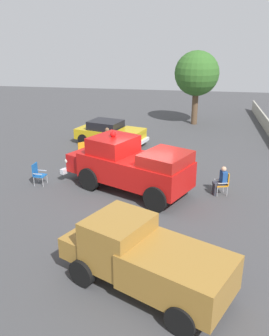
{
  "coord_description": "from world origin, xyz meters",
  "views": [
    {
      "loc": [
        -13.87,
        -2.02,
        6.72
      ],
      "look_at": [
        0.68,
        0.39,
        1.11
      ],
      "focal_mm": 38.92,
      "sensor_mm": 36.0,
      "label": 1
    }
  ],
  "objects_px": {
    "lawn_chair_spare": "(37,173)",
    "spectator_standing": "(107,140)",
    "vintage_fire_truck": "(130,165)",
    "spectator_seated": "(221,180)",
    "lawn_chair_near_truck": "(224,182)",
    "classic_hot_rod": "(111,133)",
    "oak_tree_left": "(197,74)",
    "parked_pickup": "(145,257)",
    "lawn_chair_by_car": "(83,150)"
  },
  "relations": [
    {
      "from": "lawn_chair_spare",
      "to": "spectator_standing",
      "type": "relative_size",
      "value": 0.61
    },
    {
      "from": "lawn_chair_spare",
      "to": "parked_pickup",
      "type": "bearing_deg",
      "value": -137.41
    },
    {
      "from": "lawn_chair_by_car",
      "to": "oak_tree_left",
      "type": "height_order",
      "value": "oak_tree_left"
    },
    {
      "from": "vintage_fire_truck",
      "to": "spectator_seated",
      "type": "bearing_deg",
      "value": -87.01
    },
    {
      "from": "parked_pickup",
      "to": "lawn_chair_by_car",
      "type": "height_order",
      "value": "parked_pickup"
    },
    {
      "from": "oak_tree_left",
      "to": "spectator_seated",
      "type": "bearing_deg",
      "value": -174.24
    },
    {
      "from": "spectator_standing",
      "to": "oak_tree_left",
      "type": "xyz_separation_m",
      "value": [
        8.55,
        -4.72,
        2.77
      ]
    },
    {
      "from": "classic_hot_rod",
      "to": "lawn_chair_spare",
      "type": "xyz_separation_m",
      "value": [
        -6.79,
        1.89,
        -0.16
      ]
    },
    {
      "from": "lawn_chair_near_truck",
      "to": "lawn_chair_by_car",
      "type": "xyz_separation_m",
      "value": [
        3.25,
        7.29,
        0.0
      ]
    },
    {
      "from": "classic_hot_rod",
      "to": "spectator_seated",
      "type": "distance_m",
      "value": 9.12
    },
    {
      "from": "vintage_fire_truck",
      "to": "lawn_chair_near_truck",
      "type": "height_order",
      "value": "vintage_fire_truck"
    },
    {
      "from": "parked_pickup",
      "to": "lawn_chair_near_truck",
      "type": "relative_size",
      "value": 5.0
    },
    {
      "from": "classic_hot_rod",
      "to": "spectator_standing",
      "type": "bearing_deg",
      "value": -171.11
    },
    {
      "from": "vintage_fire_truck",
      "to": "parked_pickup",
      "type": "relative_size",
      "value": 1.23
    },
    {
      "from": "oak_tree_left",
      "to": "vintage_fire_truck",
      "type": "bearing_deg",
      "value": 168.37
    },
    {
      "from": "vintage_fire_truck",
      "to": "spectator_seated",
      "type": "xyz_separation_m",
      "value": [
        0.21,
        -3.94,
        -0.5
      ]
    },
    {
      "from": "vintage_fire_truck",
      "to": "lawn_chair_near_truck",
      "type": "distance_m",
      "value": 4.12
    },
    {
      "from": "lawn_chair_near_truck",
      "to": "spectator_seated",
      "type": "distance_m",
      "value": 0.17
    },
    {
      "from": "classic_hot_rod",
      "to": "lawn_chair_near_truck",
      "type": "height_order",
      "value": "classic_hot_rod"
    },
    {
      "from": "spectator_seated",
      "to": "oak_tree_left",
      "type": "height_order",
      "value": "oak_tree_left"
    },
    {
      "from": "spectator_seated",
      "to": "vintage_fire_truck",
      "type": "bearing_deg",
      "value": 92.99
    },
    {
      "from": "vintage_fire_truck",
      "to": "parked_pickup",
      "type": "height_order",
      "value": "vintage_fire_truck"
    },
    {
      "from": "vintage_fire_truck",
      "to": "spectator_standing",
      "type": "relative_size",
      "value": 3.76
    },
    {
      "from": "lawn_chair_near_truck",
      "to": "classic_hot_rod",
      "type": "bearing_deg",
      "value": 45.03
    },
    {
      "from": "lawn_chair_near_truck",
      "to": "spectator_standing",
      "type": "xyz_separation_m",
      "value": [
        4.12,
        6.13,
        0.37
      ]
    },
    {
      "from": "vintage_fire_truck",
      "to": "classic_hot_rod",
      "type": "bearing_deg",
      "value": 19.86
    },
    {
      "from": "oak_tree_left",
      "to": "classic_hot_rod",
      "type": "bearing_deg",
      "value": 140.49
    },
    {
      "from": "parked_pickup",
      "to": "vintage_fire_truck",
      "type": "bearing_deg",
      "value": 13.43
    },
    {
      "from": "vintage_fire_truck",
      "to": "spectator_seated",
      "type": "relative_size",
      "value": 4.88
    },
    {
      "from": "lawn_chair_spare",
      "to": "lawn_chair_by_car",
      "type": "bearing_deg",
      "value": -17.16
    },
    {
      "from": "classic_hot_rod",
      "to": "oak_tree_left",
      "type": "bearing_deg",
      "value": -39.51
    },
    {
      "from": "parked_pickup",
      "to": "lawn_chair_by_car",
      "type": "distance_m",
      "value": 11.01
    },
    {
      "from": "parked_pickup",
      "to": "spectator_seated",
      "type": "xyz_separation_m",
      "value": [
        6.63,
        -2.4,
        -0.29
      ]
    },
    {
      "from": "vintage_fire_truck",
      "to": "lawn_chair_near_truck",
      "type": "bearing_deg",
      "value": -86.54
    },
    {
      "from": "vintage_fire_truck",
      "to": "oak_tree_left",
      "type": "bearing_deg",
      "value": -11.63
    },
    {
      "from": "lawn_chair_near_truck",
      "to": "lawn_chair_spare",
      "type": "distance_m",
      "value": 8.39
    },
    {
      "from": "lawn_chair_spare",
      "to": "spectator_standing",
      "type": "bearing_deg",
      "value": -27.05
    },
    {
      "from": "lawn_chair_near_truck",
      "to": "spectator_seated",
      "type": "relative_size",
      "value": 0.79
    },
    {
      "from": "classic_hot_rod",
      "to": "lawn_chair_spare",
      "type": "height_order",
      "value": "classic_hot_rod"
    },
    {
      "from": "lawn_chair_near_truck",
      "to": "lawn_chair_by_car",
      "type": "bearing_deg",
      "value": 65.96
    },
    {
      "from": "lawn_chair_by_car",
      "to": "lawn_chair_spare",
      "type": "xyz_separation_m",
      "value": [
        -3.55,
        1.1,
        0.0
      ]
    },
    {
      "from": "vintage_fire_truck",
      "to": "lawn_chair_by_car",
      "type": "height_order",
      "value": "vintage_fire_truck"
    },
    {
      "from": "parked_pickup",
      "to": "lawn_chair_near_truck",
      "type": "bearing_deg",
      "value": -20.75
    },
    {
      "from": "lawn_chair_by_car",
      "to": "parked_pickup",
      "type": "bearing_deg",
      "value": -154.38
    },
    {
      "from": "spectator_standing",
      "to": "oak_tree_left",
      "type": "relative_size",
      "value": 0.31
    },
    {
      "from": "classic_hot_rod",
      "to": "lawn_chair_by_car",
      "type": "relative_size",
      "value": 4.61
    },
    {
      "from": "parked_pickup",
      "to": "oak_tree_left",
      "type": "xyz_separation_m",
      "value": [
        19.33,
        -1.12,
        2.74
      ]
    },
    {
      "from": "vintage_fire_truck",
      "to": "spectator_standing",
      "type": "bearing_deg",
      "value": 25.3
    },
    {
      "from": "parked_pickup",
      "to": "lawn_chair_spare",
      "type": "height_order",
      "value": "parked_pickup"
    },
    {
      "from": "parked_pickup",
      "to": "spectator_seated",
      "type": "height_order",
      "value": "parked_pickup"
    }
  ]
}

